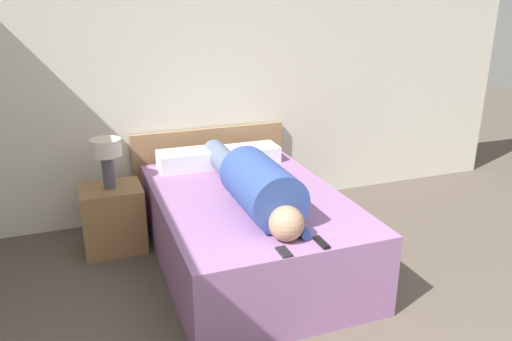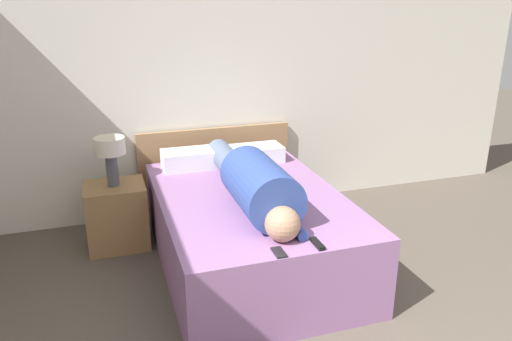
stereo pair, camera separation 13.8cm
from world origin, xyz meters
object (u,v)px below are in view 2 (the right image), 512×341
Objects in this scene: table_lamp at (110,151)px; cell_phone at (279,252)px; person_lying at (254,184)px; nightstand at (117,216)px; bed at (250,230)px; pillow_near_headboard at (190,159)px; pillow_second at (257,153)px; tv_remote at (317,244)px.

table_lamp is 1.81m from cell_phone.
person_lying is 13.64× the size of cell_phone.
cell_phone reaches higher than nightstand.
pillow_near_headboard reaches higher than bed.
cell_phone reaches higher than bed.
bed is 0.91m from pillow_second.
pillow_second is at bearing 84.70° from tv_remote.
pillow_near_headboard reaches higher than cell_phone.
person_lying is 0.75m from cell_phone.
bed is 15.22× the size of cell_phone.
table_lamp is at bearing 126.01° from tv_remote.
pillow_near_headboard is at bearing 106.35° from person_lying.
cell_phone is at bearing -96.62° from bed.
table_lamp is at bearing 118.98° from cell_phone.
table_lamp is 1.93m from tv_remote.
bed is at bearing 99.56° from tv_remote.
pillow_second is at bearing 0.00° from pillow_near_headboard.
pillow_second is (1.28, 0.12, 0.39)m from nightstand.
person_lying reaches higher than table_lamp.
table_lamp is 0.85× the size of pillow_near_headboard.
nightstand is at bearing 118.98° from cell_phone.
pillow_second is 3.06× the size of tv_remote.
bed is at bearing 81.58° from person_lying.
pillow_second reaches higher than nightstand.
nightstand is 0.79m from pillow_near_headboard.
table_lamp reaches higher than nightstand.
pillow_near_headboard is (-0.28, 0.97, -0.09)m from person_lying.
tv_remote is at bearing -74.57° from pillow_near_headboard.
cell_phone is at bearing -175.57° from tv_remote.
tv_remote is at bearing -75.84° from person_lying.
nightstand is 1.14× the size of pillow_near_headboard.
table_lamp is at bearing -174.55° from pillow_second.
person_lying is (0.95, -0.84, 0.49)m from nightstand.
bed is 4.83× the size of table_lamp.
pillow_near_headboard is at bearing 111.81° from bed.
bed is 0.97m from cell_phone.
person_lying is at bearing -73.65° from pillow_near_headboard.
person_lying is at bearing 83.85° from cell_phone.
pillow_second reaches higher than cell_phone.
pillow_near_headboard is 0.62m from pillow_second.
nightstand is 4.24× the size of cell_phone.
table_lamp is (0.00, 0.00, 0.57)m from nightstand.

